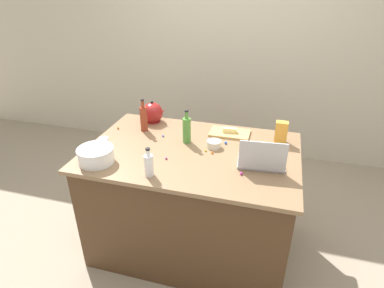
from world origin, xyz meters
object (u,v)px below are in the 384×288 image
mixing_bowl_large (96,155)px  cutting_board (230,133)px  ramekin_medium (104,140)px  kettle (153,113)px  bottle_olive (187,130)px  bottle_soy (144,118)px  candy_bag (281,132)px  ramekin_small (214,144)px  bottle_vinegar (149,165)px  laptop (261,160)px  butter_stick_left (230,130)px

mixing_bowl_large → cutting_board: size_ratio=0.79×
mixing_bowl_large → ramekin_medium: (-0.10, 0.27, -0.04)m
cutting_board → kettle: bearing=174.1°
mixing_bowl_large → cutting_board: 1.05m
mixing_bowl_large → bottle_olive: size_ratio=0.95×
bottle_soy → candy_bag: bottle_soy is taller
kettle → ramekin_small: size_ratio=2.02×
mixing_bowl_large → bottle_soy: (0.11, 0.56, 0.05)m
mixing_bowl_large → bottle_vinegar: bearing=-7.6°
mixing_bowl_large → bottle_olive: 0.68m
bottle_olive → ramekin_medium: bottle_olive is taller
laptop → butter_stick_left: laptop is taller
kettle → ramekin_small: bearing=-27.7°
butter_stick_left → ramekin_medium: size_ratio=1.47×
laptop → butter_stick_left: 0.51m
mixing_bowl_large → bottle_vinegar: (0.41, -0.05, 0.02)m
laptop → bottle_olive: bottle_olive is taller
bottle_olive → candy_bag: size_ratio=1.54×
cutting_board → ramekin_medium: ramekin_medium is taller
butter_stick_left → ramekin_medium: bearing=-155.9°
kettle → candy_bag: (1.08, -0.11, 0.01)m
laptop → kettle: size_ratio=1.54×
bottle_olive → ramekin_medium: (-0.61, -0.18, -0.09)m
cutting_board → bottle_olive: bearing=-142.7°
candy_bag → butter_stick_left: bearing=174.4°
laptop → ramekin_medium: (-1.18, 0.02, -0.03)m
bottle_vinegar → ramekin_small: size_ratio=1.85×
bottle_olive → candy_bag: 0.71m
bottle_soy → butter_stick_left: bearing=9.6°
candy_bag → mixing_bowl_large: bearing=-152.0°
bottle_vinegar → candy_bag: bearing=41.3°
mixing_bowl_large → laptop: bearing=13.0°
mixing_bowl_large → bottle_olive: bearing=41.6°
cutting_board → candy_bag: (0.39, -0.04, 0.08)m
bottle_soy → cutting_board: bottle_soy is taller
ramekin_small → candy_bag: 0.52m
bottle_olive → ramekin_small: (0.22, -0.03, -0.08)m
bottle_olive → candy_bag: (0.68, 0.18, -0.02)m
bottle_soy → kettle: size_ratio=1.27×
cutting_board → ramekin_small: size_ratio=2.97×
bottle_olive → candy_bag: bottle_olive is taller
kettle → bottle_olive: bearing=-36.7°
ramekin_small → candy_bag: bearing=24.3°
bottle_vinegar → candy_bag: size_ratio=1.15×
cutting_board → ramekin_small: ramekin_small is taller
kettle → ramekin_medium: size_ratio=2.86×
bottle_olive → ramekin_small: bearing=-7.1°
candy_bag → kettle: bearing=174.2°
laptop → kettle: bearing=153.0°
bottle_soy → bottle_vinegar: size_ratio=1.38×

